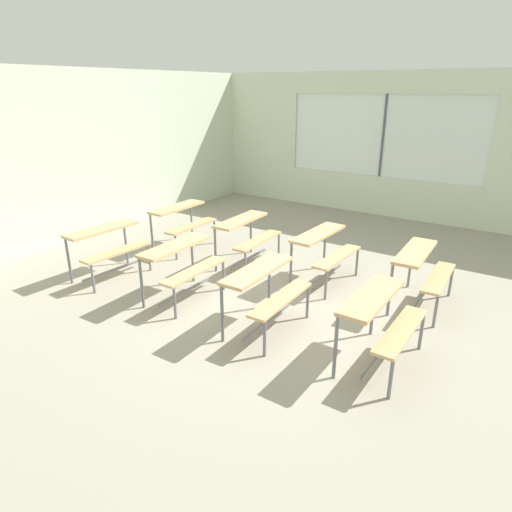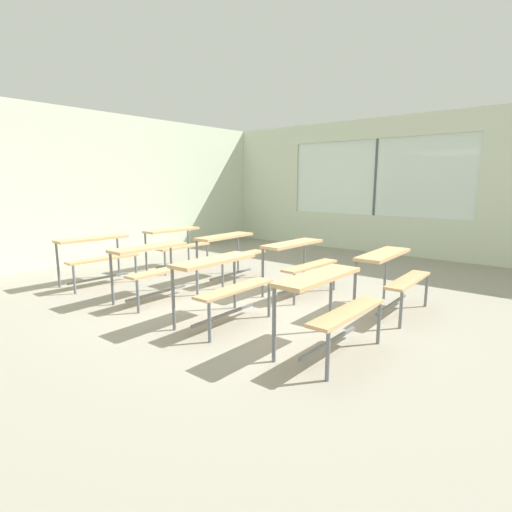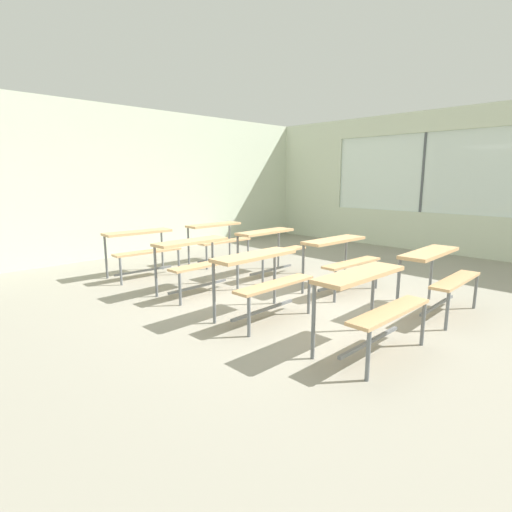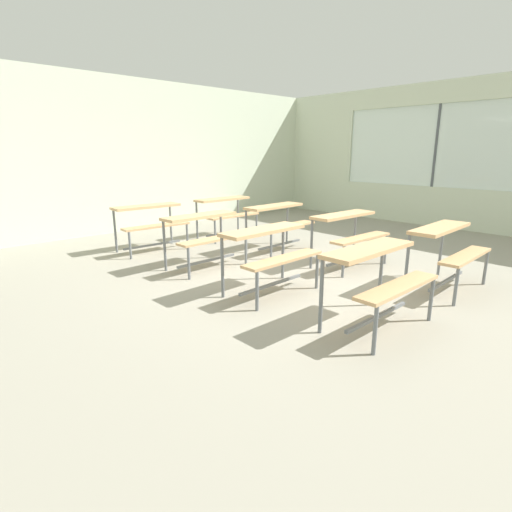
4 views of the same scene
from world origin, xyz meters
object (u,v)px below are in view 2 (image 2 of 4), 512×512
at_px(desk_bench_r0c1, 392,268).
at_px(desk_bench_r2c1, 230,246).
at_px(desk_bench_r0c0, 328,295).
at_px(desk_bench_r1c0, 222,275).
at_px(desk_bench_r2c0, 154,260).
at_px(desk_bench_r3c1, 176,239).
at_px(desk_bench_r1c1, 299,255).
at_px(desk_bench_r3c0, 96,249).

distance_m(desk_bench_r0c1, desk_bench_r2c1, 2.68).
bearing_deg(desk_bench_r0c0, desk_bench_r2c1, 61.40).
relative_size(desk_bench_r0c1, desk_bench_r1c0, 1.01).
bearing_deg(desk_bench_r0c1, desk_bench_r2c0, 117.94).
height_order(desk_bench_r0c1, desk_bench_r3c1, same).
distance_m(desk_bench_r1c0, desk_bench_r2c0, 1.36).
distance_m(desk_bench_r1c1, desk_bench_r2c1, 1.32).
distance_m(desk_bench_r0c0, desk_bench_r2c1, 3.06).
bearing_deg(desk_bench_r2c0, desk_bench_r1c1, -42.55).
xyz_separation_m(desk_bench_r0c1, desk_bench_r1c0, (-1.62, 1.33, 0.00)).
xyz_separation_m(desk_bench_r0c0, desk_bench_r1c0, (-0.07, 1.33, 0.00)).
bearing_deg(desk_bench_r2c0, desk_bench_r1c0, -94.66).
height_order(desk_bench_r1c0, desk_bench_r2c0, same).
height_order(desk_bench_r1c0, desk_bench_r3c1, same).
bearing_deg(desk_bench_r0c0, desk_bench_r0c1, 0.43).
bearing_deg(desk_bench_r0c1, desk_bench_r0c0, 177.97).
xyz_separation_m(desk_bench_r0c1, desk_bench_r2c1, (-0.07, 2.68, 0.00)).
xyz_separation_m(desk_bench_r1c0, desk_bench_r2c0, (0.07, 1.36, 0.00)).
height_order(desk_bench_r0c0, desk_bench_r1c1, same).
height_order(desk_bench_r0c0, desk_bench_r2c0, same).
bearing_deg(desk_bench_r1c1, desk_bench_r3c1, 92.85).
height_order(desk_bench_r3c0, desk_bench_r3c1, same).
xyz_separation_m(desk_bench_r2c1, desk_bench_r3c0, (-1.55, 1.42, 0.00)).
bearing_deg(desk_bench_r0c0, desk_bench_r3c0, 91.27).
relative_size(desk_bench_r0c0, desk_bench_r3c1, 1.00).
bearing_deg(desk_bench_r0c1, desk_bench_r3c0, 109.47).
distance_m(desk_bench_r1c1, desk_bench_r3c1, 2.70).
height_order(desk_bench_r0c1, desk_bench_r2c1, same).
bearing_deg(desk_bench_r0c0, desk_bench_r2c0, 90.32).
distance_m(desk_bench_r0c0, desk_bench_r2c0, 2.69).
relative_size(desk_bench_r1c0, desk_bench_r1c1, 0.99).
bearing_deg(desk_bench_r0c0, desk_bench_r1c0, 93.28).
bearing_deg(desk_bench_r2c1, desk_bench_r2c0, 178.03).
xyz_separation_m(desk_bench_r3c0, desk_bench_r3c1, (1.56, -0.04, 0.00)).
relative_size(desk_bench_r1c1, desk_bench_r2c1, 1.00).
distance_m(desk_bench_r0c0, desk_bench_r3c1, 4.33).
xyz_separation_m(desk_bench_r0c1, desk_bench_r3c1, (-0.06, 4.06, 0.00)).
distance_m(desk_bench_r3c0, desk_bench_r3c1, 1.56).
xyz_separation_m(desk_bench_r0c0, desk_bench_r0c1, (1.55, 0.00, 0.00)).
bearing_deg(desk_bench_r3c0, desk_bench_r2c1, -39.83).
bearing_deg(desk_bench_r2c0, desk_bench_r3c0, 91.01).
distance_m(desk_bench_r0c1, desk_bench_r3c0, 4.41).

